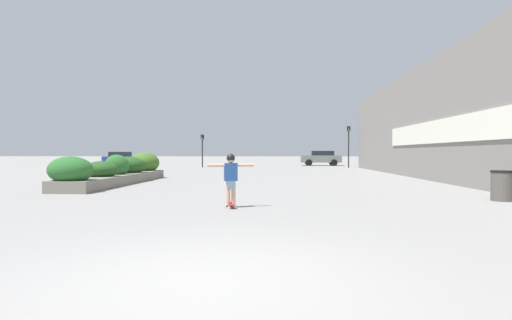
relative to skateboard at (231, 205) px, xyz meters
name	(u,v)px	position (x,y,z in m)	size (l,w,h in m)	color
ground_plane	(205,281)	(0.40, -5.64, -0.07)	(300.00, 300.00, 0.00)	gray
building_wall_right	(459,115)	(8.83, 7.51, 2.89)	(0.67, 38.89, 5.93)	gray
planter_box	(120,171)	(-5.89, 7.68, 0.48)	(1.60, 9.12, 1.38)	slate
skateboard	(231,205)	(0.00, 0.00, 0.00)	(0.34, 0.67, 0.10)	maroon
skateboarder	(231,173)	(0.00, 0.00, 0.77)	(1.13, 0.39, 1.23)	tan
trash_bin	(502,186)	(7.48, 1.78, 0.36)	(0.60, 0.60, 0.86)	#514C47
car_leftmost	(121,158)	(-16.53, 34.36, 0.71)	(3.84, 1.87, 1.47)	navy
car_center_left	(321,158)	(5.77, 32.89, 0.75)	(4.20, 1.86, 1.56)	slate
traffic_light_left	(202,145)	(-5.88, 27.14, 2.05)	(0.28, 0.30, 3.07)	black
traffic_light_right	(349,140)	(7.61, 26.87, 2.48)	(0.28, 0.30, 3.78)	black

